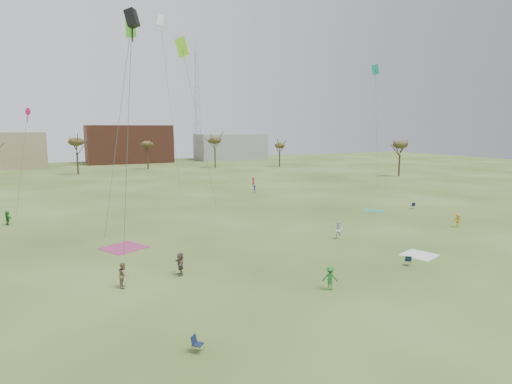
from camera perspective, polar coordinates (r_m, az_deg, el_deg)
name	(u,v)px	position (r m, az deg, el deg)	size (l,w,h in m)	color
ground	(330,294)	(30.61, 9.90, -13.39)	(260.00, 260.00, 0.00)	#2E4A17
flyer_near_center	(330,278)	(31.14, 9.94, -11.33)	(1.10, 0.63, 1.70)	#246D2E
spectator_fore_b	(124,275)	(32.50, -17.40, -10.60)	(0.90, 0.70, 1.85)	#7B6C4E
spectator_fore_c	(180,264)	(33.99, -10.16, -9.51)	(1.66, 0.53, 1.79)	brown
flyer_mid_b	(458,220)	(54.20, 25.53, -3.46)	(1.04, 0.60, 1.61)	#B38F21
spectator_mid_e	(339,230)	(44.57, 11.10, -5.08)	(0.91, 0.71, 1.88)	white
flyer_far_a	(8,218)	(58.03, -30.46, -3.02)	(1.56, 0.50, 1.68)	#25702C
flyer_far_b	(253,181)	(85.15, -0.37, 1.51)	(0.70, 0.46, 1.44)	#A31C37
flyer_far_c	(254,189)	(74.12, -0.22, 0.40)	(0.89, 0.51, 1.38)	navy
blanket_cream	(419,255)	(41.38, 21.13, -7.94)	(2.75, 2.75, 0.03)	white
blanket_plum	(124,248)	(42.82, -17.38, -7.19)	(3.57, 3.57, 0.03)	#982E5E
blanket_olive	(374,211)	(60.83, 15.59, -2.43)	(2.71, 2.71, 0.03)	#359361
camp_chair_left	(198,347)	(23.38, -7.86, -19.99)	(0.74, 0.74, 0.87)	#151E3A
camp_chair_center	(408,262)	(38.05, 19.77, -8.91)	(0.73, 0.74, 0.87)	#152139
camp_chair_right	(412,207)	(63.85, 20.32, -1.91)	(0.61, 0.57, 0.87)	#16163C
kites_aloft	(175,43)	(53.36, -10.82, 19.13)	(76.36, 58.87, 27.89)	#91EC27
tree_line	(121,146)	(103.19, -17.71, 5.92)	(117.44, 49.32, 8.91)	#3A2B1E
building_brick	(129,144)	(144.78, -16.79, 6.23)	(26.00, 16.00, 12.00)	brown
building_grey	(231,147)	(152.13, -3.43, 6.12)	(24.00, 12.00, 9.00)	gray
radio_tower	(197,105)	(155.40, -7.96, 11.54)	(1.51, 1.72, 41.00)	#9EA3A8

